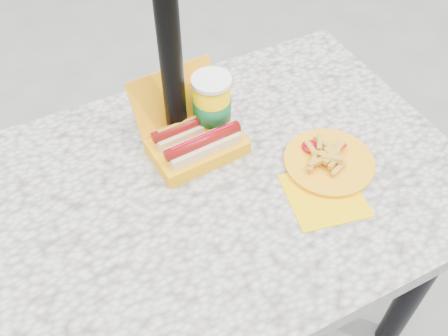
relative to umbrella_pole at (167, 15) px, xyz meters
name	(u,v)px	position (x,y,z in m)	size (l,w,h in m)	color
ground	(213,325)	(0.00, -0.16, -1.10)	(60.00, 60.00, 0.00)	slate
picnic_table	(208,214)	(0.00, -0.16, -0.46)	(1.20, 0.80, 0.75)	beige
umbrella_pole	(167,15)	(0.00, 0.00, 0.00)	(0.05, 0.05, 2.20)	black
hotdog_box	(195,139)	(0.02, -0.05, -0.31)	(0.23, 0.22, 0.17)	#FBA00F
fries_plate	(328,163)	(0.28, -0.24, -0.34)	(0.27, 0.28, 0.04)	#FFC200
soda_cup	(212,108)	(0.09, -0.02, -0.26)	(0.09, 0.09, 0.17)	#FFBF00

